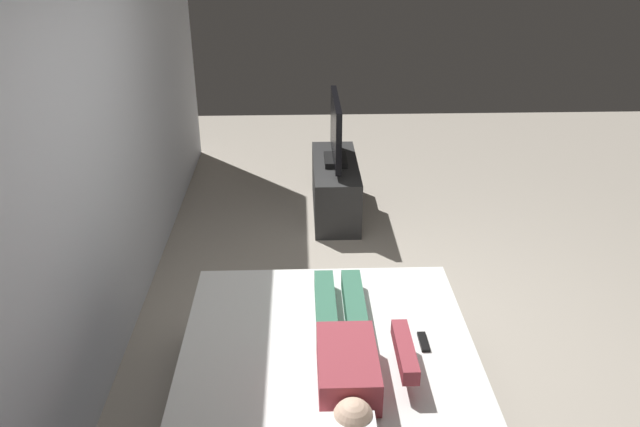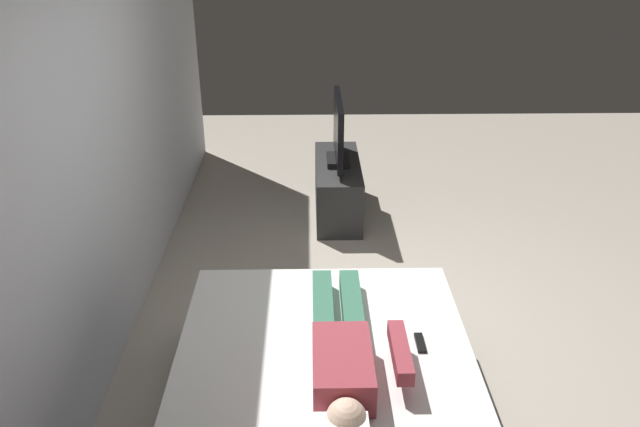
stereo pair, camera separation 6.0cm
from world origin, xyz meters
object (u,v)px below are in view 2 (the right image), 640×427
(bed, at_px, (325,411))
(person, at_px, (344,351))
(tv_stand, at_px, (338,188))
(remote, at_px, (420,343))
(tv, at_px, (338,132))

(bed, bearing_deg, person, -72.76)
(bed, xyz_separation_m, tv_stand, (2.83, -0.19, -0.01))
(person, bearing_deg, bed, 107.24)
(remote, bearing_deg, bed, 109.88)
(bed, relative_size, person, 1.55)
(bed, distance_m, tv, 2.88)
(remote, bearing_deg, tv, 6.66)
(bed, xyz_separation_m, remote, (0.18, -0.50, 0.29))
(person, distance_m, tv, 2.81)
(remote, distance_m, tv, 2.68)
(tv, bearing_deg, remote, -173.34)
(person, bearing_deg, tv_stand, -1.95)
(person, relative_size, remote, 8.40)
(remote, distance_m, tv_stand, 2.68)
(bed, bearing_deg, tv, -3.80)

